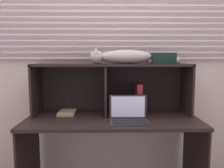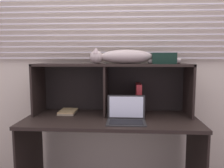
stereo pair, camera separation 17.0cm
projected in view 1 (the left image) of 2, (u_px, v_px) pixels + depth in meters
The scene contains 8 objects.
back_panel_with_blinds at pixel (112, 58), 2.34m from camera, with size 4.40×0.08×2.50m.
desk at pixel (112, 131), 2.06m from camera, with size 1.57×0.66×0.72m.
hutch_shelf_unit at pixel (111, 79), 2.18m from camera, with size 1.48×0.35×0.49m.
cat at pixel (123, 57), 2.12m from camera, with size 0.85×0.16×0.15m.
laptop at pixel (129, 116), 1.92m from camera, with size 0.33×0.21×0.22m.
binder_upright at pixel (138, 99), 2.17m from camera, with size 0.05×0.24×0.30m, color maroon.
book_stack at pixel (67, 112), 2.18m from camera, with size 0.16×0.22×0.03m.
storage_box at pixel (162, 58), 2.13m from camera, with size 0.22×0.20×0.10m, color black.
Camera 1 is at (-0.04, -1.81, 1.26)m, focal length 35.71 mm.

